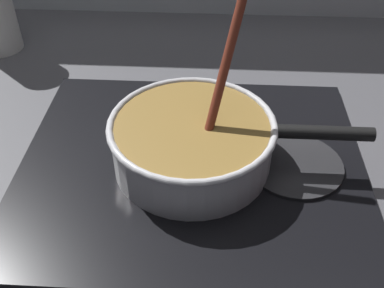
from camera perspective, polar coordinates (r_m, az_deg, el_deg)
ground at (r=0.65m, az=-4.19°, el=-15.15°), size 2.40×1.60×0.04m
hob_plate at (r=0.75m, az=-0.00°, el=-2.63°), size 0.56×0.48×0.01m
burner_ring at (r=0.74m, az=0.00°, el=-2.07°), size 0.21×0.21×0.01m
spare_burner at (r=0.75m, az=12.79°, el=-2.56°), size 0.16×0.16×0.01m
cooking_pan at (r=0.71m, az=0.14°, el=0.36°), size 0.41×0.26×0.32m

